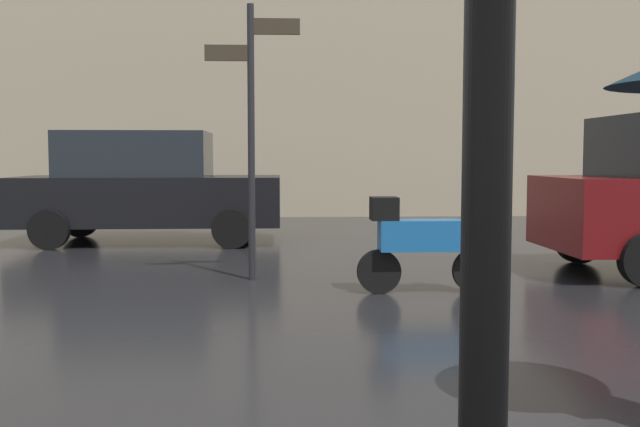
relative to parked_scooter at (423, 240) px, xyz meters
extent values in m
cylinder|color=black|center=(-1.10, -6.22, 0.82)|extent=(0.10, 0.10, 2.76)
cylinder|color=black|center=(0.55, 0.00, -0.33)|extent=(0.46, 0.09, 0.46)
cylinder|color=black|center=(-0.46, 0.00, -0.33)|extent=(0.46, 0.09, 0.46)
cube|color=#195999|center=(0.05, 0.00, 0.05)|extent=(1.01, 0.32, 0.32)
cube|color=black|center=(-0.41, 0.00, 0.33)|extent=(0.28, 0.28, 0.24)
cylinder|color=black|center=(0.50, 0.00, 0.40)|extent=(0.06, 0.06, 0.55)
cylinder|color=black|center=(2.52, 2.07, -0.25)|extent=(0.61, 0.18, 0.61)
cube|color=black|center=(-3.63, 4.80, 0.15)|extent=(4.29, 1.81, 0.79)
cube|color=black|center=(-3.85, 4.80, 0.91)|extent=(2.36, 1.66, 0.73)
cylinder|color=black|center=(-2.24, 5.71, -0.25)|extent=(0.62, 0.18, 0.62)
cylinder|color=black|center=(-2.24, 3.90, -0.25)|extent=(0.62, 0.18, 0.62)
cylinder|color=black|center=(-5.03, 5.71, -0.25)|extent=(0.62, 0.18, 0.62)
cylinder|color=black|center=(-5.03, 3.90, -0.25)|extent=(0.62, 0.18, 0.62)
cylinder|color=black|center=(-1.81, 0.94, 1.02)|extent=(0.08, 0.08, 3.15)
cube|color=#33281E|center=(-1.53, 0.94, 2.34)|extent=(0.56, 0.04, 0.18)
cube|color=#33281E|center=(-2.07, 0.94, 2.04)|extent=(0.52, 0.04, 0.18)
camera|label=1|loc=(-1.49, -7.60, 0.87)|focal=41.57mm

